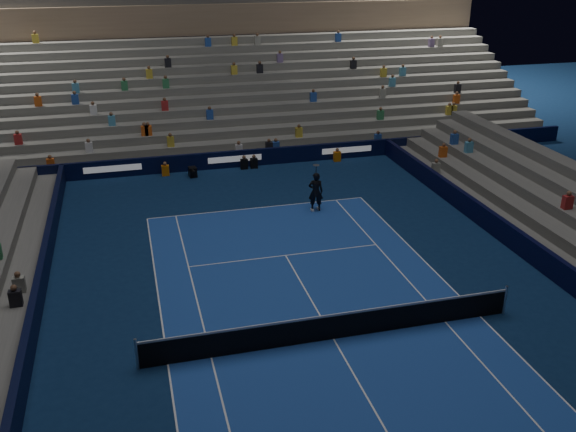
{
  "coord_description": "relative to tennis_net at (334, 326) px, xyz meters",
  "views": [
    {
      "loc": [
        -5.99,
        -16.8,
        12.11
      ],
      "look_at": [
        0.0,
        6.0,
        2.0
      ],
      "focal_mm": 39.33,
      "sensor_mm": 36.0,
      "label": 1
    }
  ],
  "objects": [
    {
      "name": "tennis_player",
      "position": [
        2.69,
        10.87,
        0.49
      ],
      "size": [
        0.82,
        0.63,
        1.99
      ],
      "primitive_type": "imported",
      "rotation": [
        0.0,
        0.0,
        2.9
      ],
      "color": "black",
      "rests_on": "ground"
    },
    {
      "name": "ground",
      "position": [
        0.0,
        0.0,
        -0.5
      ],
      "size": [
        90.0,
        90.0,
        0.0
      ],
      "primitive_type": "plane",
      "color": "#0B2146",
      "rests_on": "ground"
    },
    {
      "name": "broadcast_camera",
      "position": [
        -2.62,
        17.39,
        -0.21
      ],
      "size": [
        0.47,
        0.9,
        0.57
      ],
      "color": "black",
      "rests_on": "ground"
    },
    {
      "name": "sponsor_barrier_west",
      "position": [
        -9.7,
        0.0,
        -0.0
      ],
      "size": [
        0.25,
        37.0,
        1.0
      ],
      "primitive_type": "cube",
      "color": "black",
      "rests_on": "ground"
    },
    {
      "name": "sponsor_barrier_far",
      "position": [
        0.0,
        18.5,
        -0.0
      ],
      "size": [
        44.0,
        0.25,
        1.0
      ],
      "primitive_type": "cube",
      "color": "black",
      "rests_on": "ground"
    },
    {
      "name": "grandstand_main",
      "position": [
        0.0,
        27.9,
        2.87
      ],
      "size": [
        44.0,
        15.2,
        11.2
      ],
      "color": "slate",
      "rests_on": "ground"
    },
    {
      "name": "court_surface",
      "position": [
        0.0,
        0.0,
        -0.5
      ],
      "size": [
        10.97,
        23.77,
        0.01
      ],
      "primitive_type": "cube",
      "color": "#1C429A",
      "rests_on": "ground"
    },
    {
      "name": "tennis_net",
      "position": [
        0.0,
        0.0,
        0.0
      ],
      "size": [
        12.9,
        0.1,
        1.1
      ],
      "color": "#B2B2B7",
      "rests_on": "ground"
    }
  ]
}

